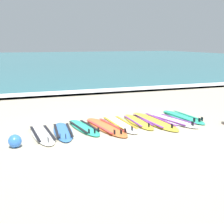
{
  "coord_description": "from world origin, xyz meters",
  "views": [
    {
      "loc": [
        -3.01,
        -7.87,
        2.39
      ],
      "look_at": [
        0.31,
        1.13,
        0.25
      ],
      "focal_mm": 50.69,
      "sensor_mm": 36.0,
      "label": 1
    }
  ],
  "objects": [
    {
      "name": "surfboard_0",
      "position": [
        -1.98,
        0.17,
        0.04
      ],
      "size": [
        0.58,
        2.08,
        0.18
      ],
      "color": "white",
      "rests_on": "ground"
    },
    {
      "name": "surfboard_6",
      "position": [
        1.38,
        0.39,
        0.04
      ],
      "size": [
        0.75,
        2.52,
        0.18
      ],
      "color": "yellow",
      "rests_on": "ground"
    },
    {
      "name": "wave_foam_strip",
      "position": [
        0.0,
        6.4,
        0.06
      ],
      "size": [
        80.0,
        1.02,
        0.11
      ],
      "primitive_type": "cube",
      "color": "white",
      "rests_on": "ground"
    },
    {
      "name": "surfboard_3",
      "position": [
        -0.2,
        0.28,
        0.04
      ],
      "size": [
        0.85,
        2.37,
        0.18
      ],
      "color": "orange",
      "rests_on": "ground"
    },
    {
      "name": "surfboard_2",
      "position": [
        -0.79,
        0.44,
        0.04
      ],
      "size": [
        0.7,
        1.99,
        0.18
      ],
      "color": "#2DB793",
      "rests_on": "ground"
    },
    {
      "name": "beach_ball",
      "position": [
        -2.71,
        -0.58,
        0.15
      ],
      "size": [
        0.31,
        0.31,
        0.31
      ],
      "primitive_type": "sphere",
      "color": "blue",
      "rests_on": "ground"
    },
    {
      "name": "surfboard_4",
      "position": [
        0.3,
        0.45,
        0.04
      ],
      "size": [
        0.58,
        2.23,
        0.18
      ],
      "color": "white",
      "rests_on": "ground"
    },
    {
      "name": "surfboard_7",
      "position": [
        1.96,
        0.26,
        0.04
      ],
      "size": [
        0.93,
        2.14,
        0.18
      ],
      "color": "white",
      "rests_on": "ground"
    },
    {
      "name": "surfboard_1",
      "position": [
        -1.43,
        0.24,
        0.04
      ],
      "size": [
        0.7,
        1.98,
        0.18
      ],
      "color": "#3875CC",
      "rests_on": "ground"
    },
    {
      "name": "surfboard_8",
      "position": [
        2.51,
        0.57,
        0.04
      ],
      "size": [
        0.65,
        2.12,
        0.18
      ],
      "color": "#2DB793",
      "rests_on": "ground"
    },
    {
      "name": "sea",
      "position": [
        0.0,
        35.89,
        0.05
      ],
      "size": [
        80.0,
        60.0,
        0.1
      ],
      "primitive_type": "cube",
      "color": "teal",
      "rests_on": "ground"
    },
    {
      "name": "surfboard_5",
      "position": [
        0.91,
        0.51,
        0.04
      ],
      "size": [
        0.56,
        1.98,
        0.18
      ],
      "color": "yellow",
      "rests_on": "ground"
    },
    {
      "name": "ground_plane",
      "position": [
        0.0,
        0.0,
        0.0
      ],
      "size": [
        80.0,
        80.0,
        0.0
      ],
      "primitive_type": "plane",
      "color": "#B7AD93"
    }
  ]
}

